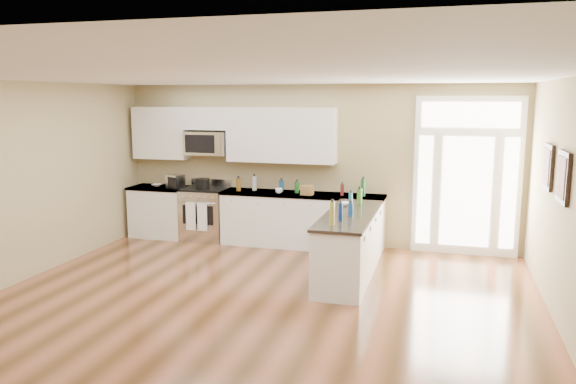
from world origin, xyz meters
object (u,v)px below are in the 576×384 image
Objects in this scene: stockpot at (202,183)px; toaster_oven at (175,181)px; kitchen_range at (205,214)px; peninsula_cabinet at (349,247)px.

stockpot is 0.53m from toaster_oven.
kitchen_range is 0.80m from toaster_oven.
peninsula_cabinet is 3.75m from toaster_oven.
kitchen_range is 0.58m from stockpot.
stockpot is at bearing -100.31° from kitchen_range.
toaster_oven reaches higher than kitchen_range.
toaster_oven reaches higher than stockpot.
stockpot is at bearing 154.65° from peninsula_cabinet.
toaster_oven is (-3.44, 1.36, 0.63)m from peninsula_cabinet.
peninsula_cabinet is at bearing -26.57° from kitchen_range.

